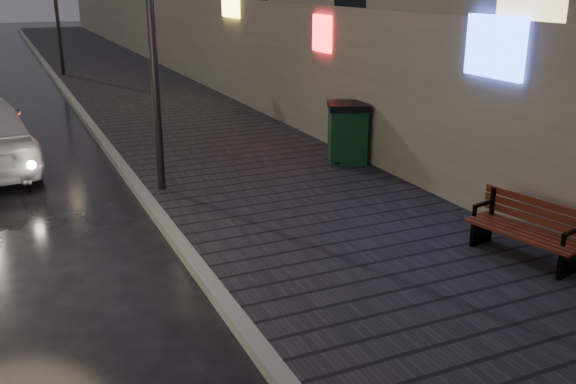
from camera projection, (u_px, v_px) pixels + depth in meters
name	position (u px, v px, depth m)	size (l,w,h in m)	color
sidewalk	(121.00, 77.00, 25.37)	(4.60, 58.00, 0.15)	black
curb	(57.00, 80.00, 24.42)	(0.20, 58.00, 0.15)	slate
bench	(527.00, 229.00, 8.59)	(0.89, 1.68, 0.82)	black
trash_bin	(347.00, 132.00, 13.14)	(1.05, 1.05, 1.22)	black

